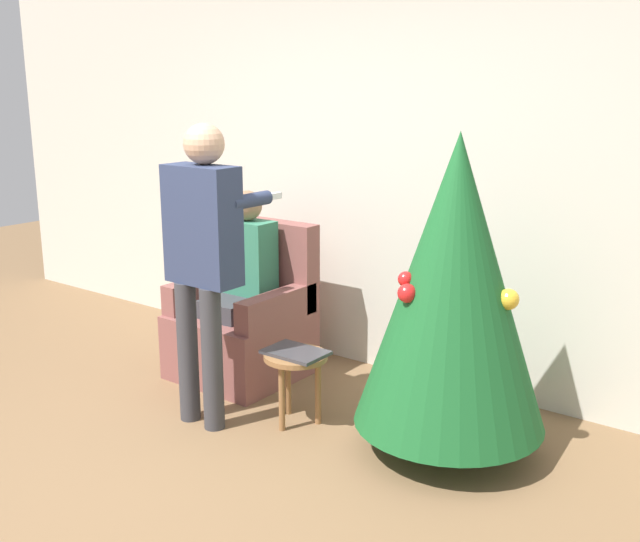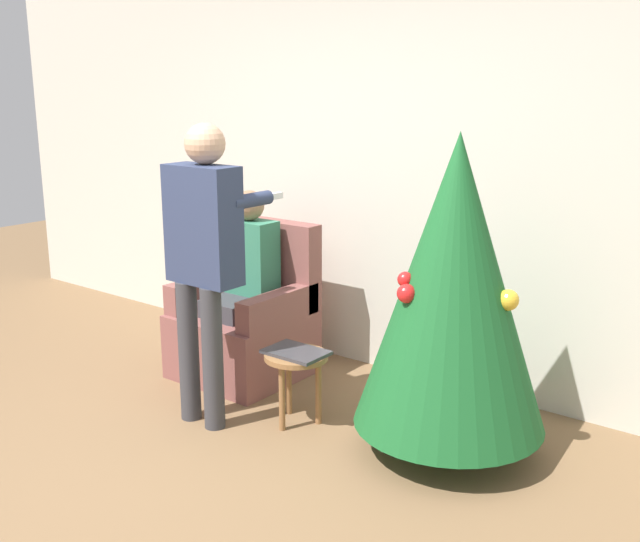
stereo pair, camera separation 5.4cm
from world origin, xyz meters
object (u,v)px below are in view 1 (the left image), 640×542
(person_seated, at_px, (241,276))
(person_standing, at_px, (203,247))
(christmas_tree, at_px, (454,283))
(armchair, at_px, (246,325))
(side_stool, at_px, (296,366))

(person_seated, relative_size, person_standing, 0.73)
(christmas_tree, relative_size, person_standing, 0.99)
(person_seated, bearing_deg, person_standing, -63.30)
(christmas_tree, distance_m, armchair, 1.75)
(person_seated, bearing_deg, christmas_tree, -5.00)
(armchair, distance_m, side_stool, 0.87)
(person_seated, distance_m, person_standing, 0.82)
(christmas_tree, relative_size, person_seated, 1.36)
(armchair, xyz_separation_m, person_standing, (0.33, -0.69, 0.71))
(person_seated, height_order, side_stool, person_seated)
(christmas_tree, bearing_deg, armchair, 173.80)
(armchair, bearing_deg, person_seated, -90.00)
(armchair, distance_m, person_standing, 1.04)
(christmas_tree, bearing_deg, side_stool, -164.91)
(side_stool, bearing_deg, person_seated, 153.85)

